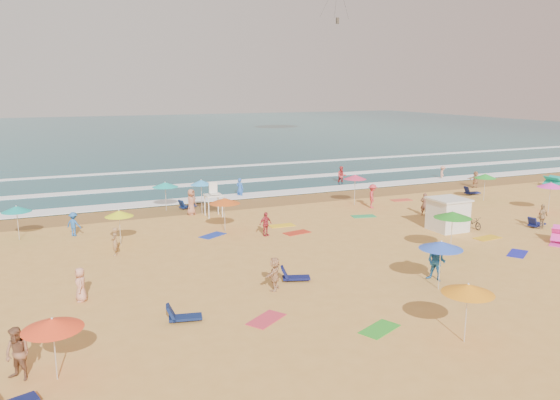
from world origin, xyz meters
name	(u,v)px	position (x,y,z in m)	size (l,w,h in m)	color
ground	(343,241)	(0.00, 0.00, 0.00)	(220.00, 220.00, 0.00)	gold
ocean	(130,134)	(0.00, 84.00, 0.00)	(220.00, 140.00, 0.18)	#0C4756
wet_sand	(265,202)	(0.00, 12.50, 0.01)	(220.00, 220.00, 0.00)	olive
surf_foam	(231,183)	(0.00, 21.32, 0.10)	(200.00, 18.70, 0.05)	white
cabana	(448,215)	(7.45, -0.56, 1.00)	(2.00, 2.00, 2.00)	silver
cabana_roof	(449,199)	(7.45, -0.56, 2.06)	(2.20, 2.20, 0.12)	silver
bicycle	(473,222)	(9.35, -0.86, 0.40)	(0.53, 1.51, 0.79)	black
lifeguard_stand	(213,202)	(-5.32, 9.22, 1.05)	(1.20, 1.20, 2.10)	white
beach_umbrellas	(340,210)	(-0.57, -0.56, 2.08)	(45.40, 27.83, 0.82)	#16B4AC
loungers	(422,247)	(3.21, -3.49, 0.17)	(38.37, 26.03, 0.34)	#0E1649
towels	(332,248)	(-1.35, -1.06, 0.01)	(32.83, 21.10, 0.03)	#C65618
popup_tents	(559,202)	(19.38, 0.97, 0.60)	(17.56, 15.87, 1.20)	#EC34AC
beachgoers	(299,211)	(-0.44, 5.30, 0.79)	(43.58, 28.38, 2.15)	#B47D53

